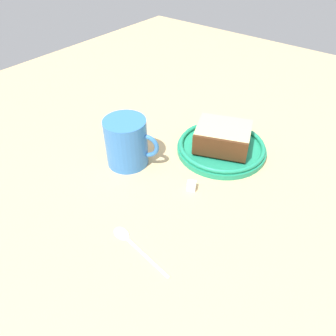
{
  "coord_description": "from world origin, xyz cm",
  "views": [
    {
      "loc": [
        39.39,
        19.67,
        39.79
      ],
      "look_at": [
        5.11,
        -7.35,
        3.0
      ],
      "focal_mm": 34.26,
      "sensor_mm": 36.0,
      "label": 1
    }
  ],
  "objects_px": {
    "small_plate": "(221,147)",
    "sugar_cube": "(191,186)",
    "cake_slice": "(223,138)",
    "tea_mug": "(127,142)",
    "teaspoon": "(129,239)"
  },
  "relations": [
    {
      "from": "cake_slice",
      "to": "sugar_cube",
      "type": "distance_m",
      "value": 0.13
    },
    {
      "from": "sugar_cube",
      "to": "tea_mug",
      "type": "bearing_deg",
      "value": -84.9
    },
    {
      "from": "tea_mug",
      "to": "sugar_cube",
      "type": "bearing_deg",
      "value": 95.1
    },
    {
      "from": "small_plate",
      "to": "sugar_cube",
      "type": "distance_m",
      "value": 0.13
    },
    {
      "from": "small_plate",
      "to": "cake_slice",
      "type": "bearing_deg",
      "value": 21.91
    },
    {
      "from": "tea_mug",
      "to": "small_plate",
      "type": "bearing_deg",
      "value": 138.71
    },
    {
      "from": "cake_slice",
      "to": "teaspoon",
      "type": "xyz_separation_m",
      "value": [
        0.28,
        0.01,
        -0.03
      ]
    },
    {
      "from": "teaspoon",
      "to": "tea_mug",
      "type": "bearing_deg",
      "value": -136.13
    },
    {
      "from": "tea_mug",
      "to": "sugar_cube",
      "type": "xyz_separation_m",
      "value": [
        -0.01,
        0.14,
        -0.04
      ]
    },
    {
      "from": "teaspoon",
      "to": "sugar_cube",
      "type": "distance_m",
      "value": 0.15
    },
    {
      "from": "small_plate",
      "to": "tea_mug",
      "type": "relative_size",
      "value": 1.78
    },
    {
      "from": "small_plate",
      "to": "cake_slice",
      "type": "xyz_separation_m",
      "value": [
        0.0,
        0.0,
        0.03
      ]
    },
    {
      "from": "small_plate",
      "to": "tea_mug",
      "type": "bearing_deg",
      "value": -41.29
    },
    {
      "from": "small_plate",
      "to": "teaspoon",
      "type": "relative_size",
      "value": 1.48
    },
    {
      "from": "cake_slice",
      "to": "sugar_cube",
      "type": "height_order",
      "value": "cake_slice"
    }
  ]
}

